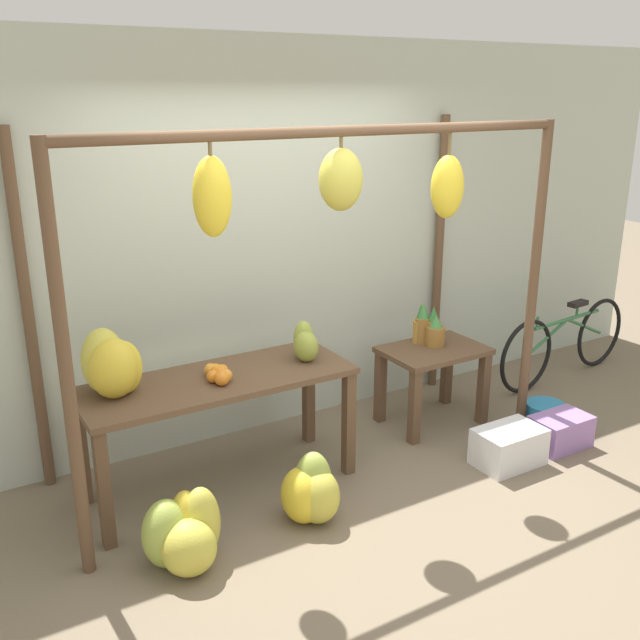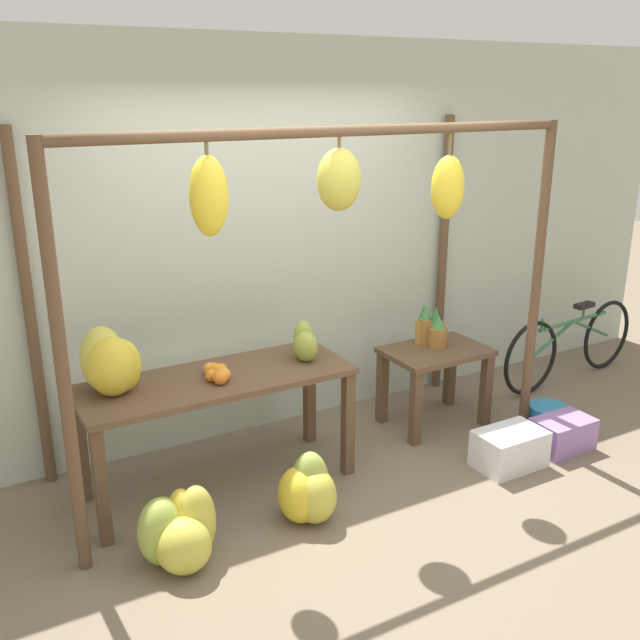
# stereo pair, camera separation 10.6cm
# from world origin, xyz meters

# --- Properties ---
(ground_plane) EXTENTS (20.00, 20.00, 0.00)m
(ground_plane) POSITION_xyz_m (0.00, 0.00, 0.00)
(ground_plane) COLOR #756651
(shop_wall_back) EXTENTS (8.00, 0.08, 2.80)m
(shop_wall_back) POSITION_xyz_m (0.00, 1.51, 1.40)
(shop_wall_back) COLOR #B7C1B2
(shop_wall_back) RESTS_ON ground_plane
(stall_awning) EXTENTS (3.25, 1.18, 2.26)m
(stall_awning) POSITION_xyz_m (-0.01, 0.61, 1.63)
(stall_awning) COLOR brown
(stall_awning) RESTS_ON ground_plane
(display_table_main) EXTENTS (1.69, 0.63, 0.76)m
(display_table_main) POSITION_xyz_m (-0.64, 0.81, 0.64)
(display_table_main) COLOR brown
(display_table_main) RESTS_ON ground_plane
(display_table_side) EXTENTS (0.76, 0.52, 0.60)m
(display_table_side) POSITION_xyz_m (1.11, 0.86, 0.46)
(display_table_side) COLOR brown
(display_table_side) RESTS_ON ground_plane
(banana_pile_on_table) EXTENTS (0.42, 0.45, 0.39)m
(banana_pile_on_table) POSITION_xyz_m (-1.25, 0.89, 0.94)
(banana_pile_on_table) COLOR yellow
(banana_pile_on_table) RESTS_ON display_table_main
(orange_pile) EXTENTS (0.17, 0.26, 0.09)m
(orange_pile) POSITION_xyz_m (-0.65, 0.77, 0.80)
(orange_pile) COLOR orange
(orange_pile) RESTS_ON display_table_main
(pineapple_cluster) EXTENTS (0.18, 0.25, 0.32)m
(pineapple_cluster) POSITION_xyz_m (1.13, 0.96, 0.73)
(pineapple_cluster) COLOR olive
(pineapple_cluster) RESTS_ON display_table_side
(banana_pile_ground_left) EXTENTS (0.48, 0.46, 0.43)m
(banana_pile_ground_left) POSITION_xyz_m (-1.13, 0.18, 0.19)
(banana_pile_ground_left) COLOR gold
(banana_pile_ground_left) RESTS_ON ground_plane
(banana_pile_ground_right) EXTENTS (0.36, 0.36, 0.43)m
(banana_pile_ground_right) POSITION_xyz_m (-0.33, 0.20, 0.18)
(banana_pile_ground_right) COLOR yellow
(banana_pile_ground_right) RESTS_ON ground_plane
(fruit_crate_white) EXTENTS (0.46, 0.30, 0.26)m
(fruit_crate_white) POSITION_xyz_m (1.15, 0.08, 0.13)
(fruit_crate_white) COLOR silver
(fruit_crate_white) RESTS_ON ground_plane
(blue_bucket) EXTENTS (0.29, 0.29, 0.20)m
(blue_bucket) POSITION_xyz_m (1.77, 0.33, 0.10)
(blue_bucket) COLOR teal
(blue_bucket) RESTS_ON ground_plane
(parked_bicycle) EXTENTS (1.68, 0.19, 0.69)m
(parked_bicycle) POSITION_xyz_m (2.67, 0.95, 0.34)
(parked_bicycle) COLOR black
(parked_bicycle) RESTS_ON ground_plane
(papaya_pile) EXTENTS (0.21, 0.26, 0.25)m
(papaya_pile) POSITION_xyz_m (-0.03, 0.80, 0.87)
(papaya_pile) COLOR #93A33D
(papaya_pile) RESTS_ON display_table_main
(fruit_crate_purple) EXTENTS (0.42, 0.27, 0.23)m
(fruit_crate_purple) POSITION_xyz_m (1.65, 0.08, 0.12)
(fruit_crate_purple) COLOR #9970B7
(fruit_crate_purple) RESTS_ON ground_plane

